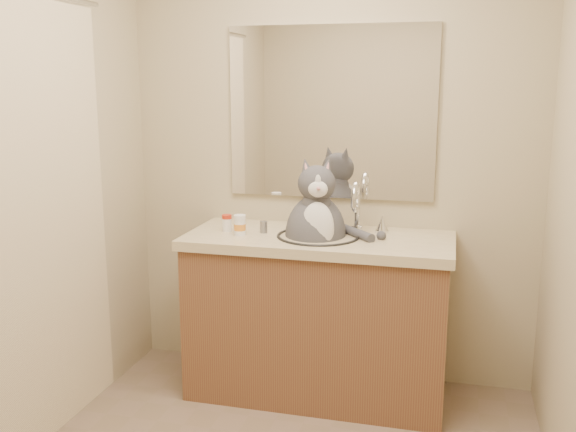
# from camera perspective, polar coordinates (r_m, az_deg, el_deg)

# --- Properties ---
(room) EXTENTS (2.22, 2.52, 2.42)m
(room) POSITION_cam_1_polar(r_m,az_deg,el_deg) (2.25, -2.20, 1.33)
(room) COLOR #7F6A58
(room) RESTS_ON ground
(vanity) EXTENTS (1.34, 0.59, 1.12)m
(vanity) POSITION_cam_1_polar(r_m,az_deg,el_deg) (3.35, 2.70, -8.52)
(vanity) COLOR brown
(vanity) RESTS_ON ground
(mirror) EXTENTS (1.10, 0.02, 0.90)m
(mirror) POSITION_cam_1_polar(r_m,az_deg,el_deg) (3.41, 3.80, 9.13)
(mirror) COLOR white
(mirror) RESTS_ON room
(shower_curtain) EXTENTS (0.02, 1.30, 1.93)m
(shower_curtain) POSITION_cam_1_polar(r_m,az_deg,el_deg) (2.84, -22.27, -0.80)
(shower_curtain) COLOR beige
(shower_curtain) RESTS_ON ground
(cat) EXTENTS (0.51, 0.41, 0.61)m
(cat) POSITION_cam_1_polar(r_m,az_deg,el_deg) (3.23, 2.53, -1.12)
(cat) COLOR #47474C
(cat) RESTS_ON vanity
(pill_bottle_redcap) EXTENTS (0.06, 0.06, 0.09)m
(pill_bottle_redcap) POSITION_cam_1_polar(r_m,az_deg,el_deg) (3.33, -5.45, -0.62)
(pill_bottle_redcap) COLOR white
(pill_bottle_redcap) RESTS_ON vanity
(pill_bottle_orange) EXTENTS (0.08, 0.08, 0.10)m
(pill_bottle_orange) POSITION_cam_1_polar(r_m,az_deg,el_deg) (3.24, -4.31, -0.84)
(pill_bottle_orange) COLOR white
(pill_bottle_orange) RESTS_ON vanity
(grey_canister) EXTENTS (0.04, 0.04, 0.06)m
(grey_canister) POSITION_cam_1_polar(r_m,az_deg,el_deg) (3.29, -2.18, -0.98)
(grey_canister) COLOR slate
(grey_canister) RESTS_ON vanity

